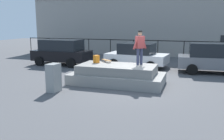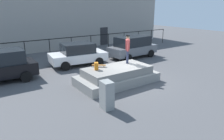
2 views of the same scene
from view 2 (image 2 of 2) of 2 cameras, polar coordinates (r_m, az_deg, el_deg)
ground_plane at (r=12.68m, az=4.53°, el=-2.71°), size 60.00×60.00×0.00m
concrete_ledge at (r=12.01m, az=1.43°, el=-1.63°), size 4.64×2.37×0.95m
skateboarder at (r=12.56m, az=4.28°, el=6.22°), size 0.60×0.72×1.69m
skateboard at (r=11.93m, az=-3.63°, el=1.34°), size 0.73×0.70×0.12m
backpack at (r=11.37m, az=-4.32°, el=1.06°), size 0.30×0.34×0.40m
car_white_sedan_mid at (r=15.91m, az=-9.31°, el=4.37°), size 4.33×2.59×1.66m
car_grey_hatchback_far at (r=18.13m, az=5.68°, el=6.41°), size 4.43×2.25×1.82m
utility_box at (r=9.00m, az=-1.44°, el=-6.88°), size 0.49×0.63×1.25m
fence_row at (r=19.17m, az=-11.06°, el=7.41°), size 24.06×0.06×1.67m
warehouse_building at (r=24.47m, az=-17.12°, el=13.06°), size 27.07×6.39×5.75m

